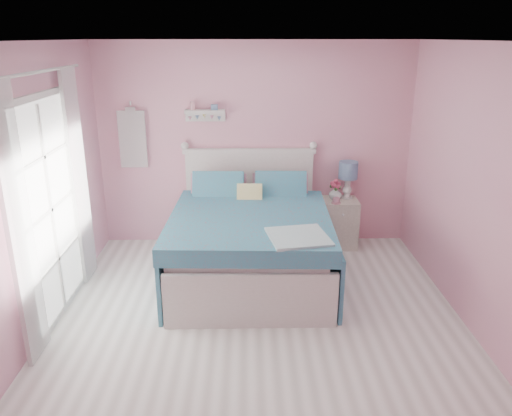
{
  "coord_description": "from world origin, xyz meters",
  "views": [
    {
      "loc": [
        -0.09,
        -4.08,
        2.63
      ],
      "look_at": [
        -0.0,
        1.2,
        0.81
      ],
      "focal_mm": 35.0,
      "sensor_mm": 36.0,
      "label": 1
    }
  ],
  "objects_px": {
    "table_lamp": "(348,173)",
    "teacup": "(336,201)",
    "nightstand": "(339,223)",
    "bed": "(250,242)",
    "vase": "(335,193)"
  },
  "relations": [
    {
      "from": "nightstand",
      "to": "teacup",
      "type": "height_order",
      "value": "teacup"
    },
    {
      "from": "bed",
      "to": "vase",
      "type": "height_order",
      "value": "bed"
    },
    {
      "from": "teacup",
      "to": "table_lamp",
      "type": "bearing_deg",
      "value": 51.0
    },
    {
      "from": "nightstand",
      "to": "table_lamp",
      "type": "height_order",
      "value": "table_lamp"
    },
    {
      "from": "vase",
      "to": "nightstand",
      "type": "bearing_deg",
      "value": -11.94
    },
    {
      "from": "bed",
      "to": "nightstand",
      "type": "height_order",
      "value": "bed"
    },
    {
      "from": "vase",
      "to": "teacup",
      "type": "bearing_deg",
      "value": -93.54
    },
    {
      "from": "table_lamp",
      "to": "nightstand",
      "type": "bearing_deg",
      "value": -141.91
    },
    {
      "from": "bed",
      "to": "vase",
      "type": "relative_size",
      "value": 13.18
    },
    {
      "from": "table_lamp",
      "to": "teacup",
      "type": "relative_size",
      "value": 5.22
    },
    {
      "from": "table_lamp",
      "to": "teacup",
      "type": "distance_m",
      "value": 0.41
    },
    {
      "from": "teacup",
      "to": "vase",
      "type": "bearing_deg",
      "value": 86.46
    },
    {
      "from": "vase",
      "to": "bed",
      "type": "bearing_deg",
      "value": -141.51
    },
    {
      "from": "bed",
      "to": "table_lamp",
      "type": "distance_m",
      "value": 1.67
    },
    {
      "from": "vase",
      "to": "teacup",
      "type": "relative_size",
      "value": 1.81
    }
  ]
}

